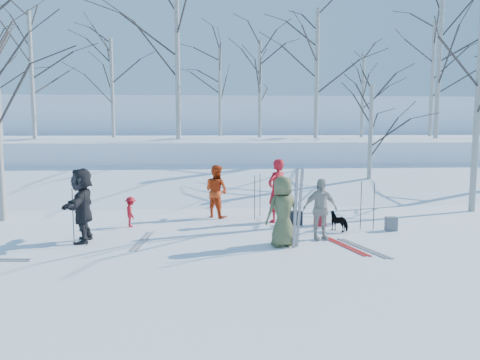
{
  "coord_description": "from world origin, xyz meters",
  "views": [
    {
      "loc": [
        -1.02,
        -11.75,
        2.88
      ],
      "look_at": [
        0.0,
        1.5,
        1.3
      ],
      "focal_mm": 35.0,
      "sensor_mm": 36.0,
      "label": 1
    }
  ],
  "objects": [
    {
      "name": "ski_pole_c",
      "position": [
        3.57,
        0.45,
        0.67
      ],
      "size": [
        0.02,
        0.02,
        1.34
      ],
      "primitive_type": "cylinder",
      "color": "black",
      "rests_on": "ground"
    },
    {
      "name": "skier_grey_west",
      "position": [
        -4.01,
        -0.19,
        0.92
      ],
      "size": [
        0.55,
        1.7,
        1.83
      ],
      "primitive_type": "imported",
      "rotation": [
        0.0,
        0.0,
        4.71
      ],
      "color": "black",
      "rests_on": "ground"
    },
    {
      "name": "skier_olive_center",
      "position": [
        0.82,
        -0.98,
        0.84
      ],
      "size": [
        0.95,
        0.76,
        1.68
      ],
      "primitive_type": "imported",
      "rotation": [
        0.0,
        0.0,
        3.46
      ],
      "color": "#4C5533",
      "rests_on": "ground"
    },
    {
      "name": "skier_red_seated",
      "position": [
        -3.1,
        1.43,
        0.43
      ],
      "size": [
        0.47,
        0.63,
        0.86
      ],
      "primitive_type": "imported",
      "rotation": [
        0.0,
        0.0,
        1.88
      ],
      "color": "red",
      "rests_on": "ground"
    },
    {
      "name": "birch_edge_b",
      "position": [
        7.88,
        2.99,
        3.45
      ],
      "size": [
        5.43,
        5.43,
        6.9
      ],
      "primitive_type": null,
      "color": "silver",
      "rests_on": "ground"
    },
    {
      "name": "ski_pole_e",
      "position": [
        0.72,
        2.7,
        0.67
      ],
      "size": [
        0.02,
        0.02,
        1.34
      ],
      "primitive_type": "cylinder",
      "color": "black",
      "rests_on": "ground"
    },
    {
      "name": "ground",
      "position": [
        0.0,
        0.0,
        0.0
      ],
      "size": [
        120.0,
        120.0,
        0.0
      ],
      "primitive_type": "plane",
      "color": "white",
      "rests_on": "ground"
    },
    {
      "name": "ski_pair_c",
      "position": [
        2.31,
        -1.11,
        0.01
      ],
      "size": [
        1.15,
        2.0,
        0.02
      ],
      "primitive_type": null,
      "rotation": [
        0.0,
        0.0,
        0.26
      ],
      "color": "red",
      "rests_on": "ground"
    },
    {
      "name": "birch_plateau_d",
      "position": [
        4.45,
        10.95,
        5.3
      ],
      "size": [
        4.94,
        4.94,
        6.19
      ],
      "primitive_type": null,
      "color": "silver",
      "rests_on": "snow_plateau"
    },
    {
      "name": "ski_pair_d",
      "position": [
        -2.56,
        -0.24,
        0.01
      ],
      "size": [
        0.57,
        1.94,
        0.02
      ],
      "primitive_type": null,
      "rotation": [
        0.0,
        0.0,
        -0.1
      ],
      "color": "silver",
      "rests_on": "ground"
    },
    {
      "name": "birch_plateau_g",
      "position": [
        -0.06,
        16.04,
        4.83
      ],
      "size": [
        4.28,
        4.28,
        5.26
      ],
      "primitive_type": null,
      "color": "silver",
      "rests_on": "snow_plateau"
    },
    {
      "name": "birch_plateau_j",
      "position": [
        10.28,
        10.39,
        5.88
      ],
      "size": [
        5.75,
        5.75,
        7.36
      ],
      "primitive_type": null,
      "color": "silver",
      "rests_on": "snow_plateau"
    },
    {
      "name": "dog",
      "position": [
        2.63,
        0.47,
        0.27
      ],
      "size": [
        0.63,
        0.67,
        0.53
      ],
      "primitive_type": "imported",
      "rotation": [
        0.0,
        0.0,
        3.84
      ],
      "color": "black",
      "rests_on": "ground"
    },
    {
      "name": "birch_plateau_c",
      "position": [
        -5.71,
        13.08,
        4.72
      ],
      "size": [
        4.13,
        4.13,
        5.04
      ],
      "primitive_type": null,
      "color": "silver",
      "rests_on": "snow_plateau"
    },
    {
      "name": "ski_pole_d",
      "position": [
        0.5,
        2.23,
        0.67
      ],
      "size": [
        0.02,
        0.02,
        1.34
      ],
      "primitive_type": "cylinder",
      "color": "black",
      "rests_on": "ground"
    },
    {
      "name": "upright_ski_right",
      "position": [
        1.19,
        -1.17,
        0.95
      ],
      "size": [
        0.14,
        0.23,
        1.89
      ],
      "primitive_type": "cube",
      "rotation": [
        0.1,
        0.0,
        0.35
      ],
      "color": "silver",
      "rests_on": "ground"
    },
    {
      "name": "upright_ski_left",
      "position": [
        1.08,
        -1.24,
        0.95
      ],
      "size": [
        0.1,
        0.17,
        1.9
      ],
      "primitive_type": "cube",
      "rotation": [
        0.07,
        0.0,
        0.24
      ],
      "color": "silver",
      "rests_on": "ground"
    },
    {
      "name": "birch_plateau_i",
      "position": [
        1.88,
        12.63,
        4.69
      ],
      "size": [
        4.08,
        4.08,
        4.97
      ],
      "primitive_type": null,
      "color": "silver",
      "rests_on": "snow_plateau"
    },
    {
      "name": "ski_pair_b",
      "position": [
        2.68,
        -1.34,
        0.01
      ],
      "size": [
        1.26,
        2.01,
        0.02
      ],
      "primitive_type": null,
      "rotation": [
        0.0,
        0.0,
        0.3
      ],
      "color": "silver",
      "rests_on": "ground"
    },
    {
      "name": "ski_pole_a",
      "position": [
        -3.85,
        -0.57,
        0.67
      ],
      "size": [
        0.02,
        0.02,
        1.34
      ],
      "primitive_type": "cylinder",
      "color": "black",
      "rests_on": "ground"
    },
    {
      "name": "backpack_dark",
      "position": [
        1.61,
        1.35,
        0.2
      ],
      "size": [
        0.34,
        0.24,
        0.4
      ],
      "primitive_type": "cube",
      "color": "black",
      "rests_on": "ground"
    },
    {
      "name": "skier_red_north",
      "position": [
        1.11,
        1.78,
        0.94
      ],
      "size": [
        0.82,
        0.77,
        1.87
      ],
      "primitive_type": "imported",
      "rotation": [
        0.0,
        0.0,
        3.79
      ],
      "color": "red",
      "rests_on": "ground"
    },
    {
      "name": "far_hill",
      "position": [
        0.0,
        38.0,
        2.0
      ],
      "size": [
        90.0,
        30.0,
        6.0
      ],
      "primitive_type": "cube",
      "color": "white",
      "rests_on": "ground"
    },
    {
      "name": "snow_ramp",
      "position": [
        0.0,
        7.0,
        0.15
      ],
      "size": [
        70.0,
        9.49,
        4.12
      ],
      "primitive_type": "cube",
      "rotation": [
        0.3,
        0.0,
        0.0
      ],
      "color": "white",
      "rests_on": "ground"
    },
    {
      "name": "ski_pole_f",
      "position": [
        -4.22,
        -0.26,
        0.67
      ],
      "size": [
        0.02,
        0.02,
        1.34
      ],
      "primitive_type": "cylinder",
      "color": "black",
      "rests_on": "ground"
    },
    {
      "name": "skier_redor_behind",
      "position": [
        -0.65,
        2.65,
        0.82
      ],
      "size": [
        1.01,
        0.99,
        1.64
      ],
      "primitive_type": "imported",
      "rotation": [
        0.0,
        0.0,
        2.41
      ],
      "color": "red",
      "rests_on": "ground"
    },
    {
      "name": "birch_plateau_b",
      "position": [
        11.95,
        14.36,
        5.41
      ],
      "size": [
        5.09,
        5.09,
        6.41
      ],
      "primitive_type": null,
      "color": "silver",
      "rests_on": "snow_plateau"
    },
    {
      "name": "backpack_grey",
      "position": [
        4.05,
        0.4,
        0.19
      ],
      "size": [
        0.3,
        0.2,
        0.38
      ],
      "primitive_type": "cube",
      "color": "#585A60",
      "rests_on": "ground"
    },
    {
      "name": "skier_cream_east",
      "position": [
        1.87,
        -0.41,
        0.78
      ],
      "size": [
        0.96,
        0.53,
        1.55
      ],
      "primitive_type": "imported",
      "rotation": [
        0.0,
        0.0,
        0.17
      ],
      "color": "beige",
      "rests_on": "ground"
    },
    {
      "name": "backpack_red",
      "position": [
        2.27,
        1.17,
        0.21
      ],
      "size": [
        0.32,
        0.22,
        0.42
      ],
      "primitive_type": "cube",
      "color": "#A91A26",
      "rests_on": "ground"
    },
    {
      "name": "birch_plateau_e",
      "position": [
        -2.19,
        10.03,
        6.17
      ],
      "size": [
        6.16,
        6.16,
        7.95
      ],
      "primitive_type": null,
      "color": "silver",
      "rests_on": "snow_plateau"
    },
    {
      "name": "birch_plateau_f",
      "position": [
        -9.09,
        11.35,
        5.18
      ],
      "size": [
        4.77,
        4.77,
        5.96
      ],
      "primitive_type": null,
      "color": "silver",
      "rests_on": "snow_plateau"
    },
    {
      "name": "birch_plateau_a",
      "position": [
        7.34,
        12.66,
        4.35
      ],
      "size": [
        3.61,
        3.61,
        4.31
      ],
      "primitive_type": null,
      "color": "silver",
      "rests_on": "snow_plateau"
    },
    {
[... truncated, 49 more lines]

